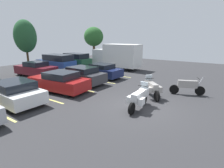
{
  "coord_description": "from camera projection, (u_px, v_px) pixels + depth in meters",
  "views": [
    {
      "loc": [
        -8.54,
        -3.83,
        3.79
      ],
      "look_at": [
        0.96,
        2.58,
        0.76
      ],
      "focal_mm": 28.2,
      "sensor_mm": 36.0,
      "label": 1
    }
  ],
  "objects": [
    {
      "name": "parking_stripes",
      "position": [
        39.0,
        96.0,
        11.71
      ],
      "size": [
        17.03,
        4.87,
        0.01
      ],
      "color": "#EAE066",
      "rests_on": "ground"
    },
    {
      "name": "car_white",
      "position": [
        13.0,
        92.0,
        10.39
      ],
      "size": [
        2.13,
        4.49,
        1.37
      ],
      "color": "white",
      "rests_on": "ground"
    },
    {
      "name": "car_red",
      "position": [
        59.0,
        82.0,
        12.75
      ],
      "size": [
        2.23,
        4.59,
        1.44
      ],
      "color": "maroon",
      "rests_on": "ground"
    },
    {
      "name": "motorcycle_third",
      "position": [
        152.0,
        88.0,
        11.43
      ],
      "size": [
        1.64,
        1.59,
        1.39
      ],
      "color": "black",
      "rests_on": "ground"
    },
    {
      "name": "ground",
      "position": [
        140.0,
        108.0,
        9.9
      ],
      "size": [
        44.0,
        44.0,
        0.1
      ],
      "primitive_type": "cube",
      "color": "#2D2D30"
    },
    {
      "name": "tree_far_right",
      "position": [
        94.0,
        37.0,
        31.01
      ],
      "size": [
        3.39,
        3.39,
        5.61
      ],
      "color": "#4C3823",
      "rests_on": "ground"
    },
    {
      "name": "motorcycle_touring",
      "position": [
        139.0,
        97.0,
        9.55
      ],
      "size": [
        2.27,
        0.9,
        1.39
      ],
      "color": "black",
      "rests_on": "ground"
    },
    {
      "name": "car_far_maroon",
      "position": [
        36.0,
        69.0,
        17.81
      ],
      "size": [
        2.2,
        4.62,
        1.46
      ],
      "color": "maroon",
      "rests_on": "ground"
    },
    {
      "name": "car_far_blue",
      "position": [
        57.0,
        63.0,
        20.13
      ],
      "size": [
        1.98,
        4.77,
        1.96
      ],
      "color": "#2D519E",
      "rests_on": "ground"
    },
    {
      "name": "motorcycle_second",
      "position": [
        187.0,
        86.0,
        11.94
      ],
      "size": [
        0.99,
        2.18,
        1.28
      ],
      "color": "black",
      "rests_on": "ground"
    },
    {
      "name": "car_far_green",
      "position": [
        75.0,
        61.0,
        22.36
      ],
      "size": [
        2.12,
        4.71,
        1.9
      ],
      "color": "#235638",
      "rests_on": "ground"
    },
    {
      "name": "tree_center_left",
      "position": [
        25.0,
        36.0,
        22.04
      ],
      "size": [
        2.7,
        2.7,
        5.98
      ],
      "color": "#4C3823",
      "rests_on": "ground"
    },
    {
      "name": "car_charcoal",
      "position": [
        80.0,
        75.0,
        14.96
      ],
      "size": [
        2.09,
        4.69,
        1.44
      ],
      "color": "#38383D",
      "rests_on": "ground"
    },
    {
      "name": "box_truck",
      "position": [
        118.0,
        56.0,
        21.76
      ],
      "size": [
        2.43,
        6.09,
        3.03
      ],
      "color": "silver",
      "rests_on": "ground"
    },
    {
      "name": "car_navy",
      "position": [
        101.0,
        71.0,
        17.16
      ],
      "size": [
        2.09,
        4.31,
        1.34
      ],
      "color": "navy",
      "rests_on": "ground"
    }
  ]
}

